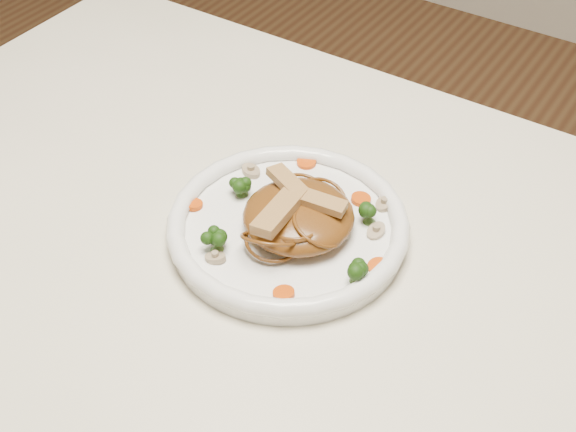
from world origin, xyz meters
The scene contains 19 objects.
table centered at (0.00, 0.00, 0.65)m, with size 1.20×0.80×0.75m.
plate centered at (-0.03, 0.05, 0.76)m, with size 0.26×0.26×0.02m, color white.
noodle_mound centered at (-0.02, 0.06, 0.78)m, with size 0.12×0.12×0.04m, color brown.
chicken_a centered at (0.00, 0.06, 0.81)m, with size 0.06×0.02×0.01m, color tan.
chicken_b centered at (-0.04, 0.07, 0.81)m, with size 0.06×0.02×0.01m, color tan.
chicken_c centered at (-0.03, 0.03, 0.81)m, with size 0.08×0.03×0.01m, color tan.
broccoli_0 centered at (0.04, 0.10, 0.78)m, with size 0.03×0.03×0.03m, color #1C420D, non-canonical shape.
broccoli_1 centered at (-0.10, 0.07, 0.78)m, with size 0.02×0.02×0.03m, color #1C420D, non-canonical shape.
broccoli_2 centered at (-0.07, -0.02, 0.78)m, with size 0.02×0.02×0.03m, color #1C420D, non-canonical shape.
broccoli_3 centered at (0.07, 0.02, 0.78)m, with size 0.03×0.03×0.03m, color #1C420D, non-canonical shape.
carrot_0 centered at (0.01, 0.13, 0.77)m, with size 0.02×0.02×0.01m, color #C04307.
carrot_1 centered at (-0.13, 0.02, 0.77)m, with size 0.02×0.02×0.01m, color #C04307.
carrot_2 centered at (0.08, 0.05, 0.77)m, with size 0.02×0.02×0.01m, color #C04307.
carrot_3 centered at (-0.07, 0.15, 0.77)m, with size 0.02×0.02×0.01m, color #C04307.
carrot_4 centered at (0.02, -0.03, 0.77)m, with size 0.02×0.02×0.01m, color #C04307.
mushroom_0 centered at (-0.07, -0.03, 0.77)m, with size 0.02×0.02×0.01m, color tan.
mushroom_1 centered at (0.05, 0.09, 0.77)m, with size 0.02×0.02×0.01m, color tan.
mushroom_2 centered at (-0.12, 0.10, 0.77)m, with size 0.03×0.03×0.01m, color tan.
mushroom_3 centered at (0.04, 0.14, 0.77)m, with size 0.02×0.02×0.01m, color tan.
Camera 1 is at (0.30, -0.46, 1.34)m, focal length 48.63 mm.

